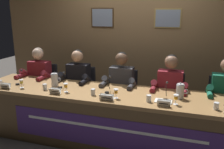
% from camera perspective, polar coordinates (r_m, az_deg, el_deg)
% --- Properties ---
extents(ground_plane, '(12.00, 12.00, 0.00)m').
position_cam_1_polar(ground_plane, '(3.68, 0.00, -15.15)').
color(ground_plane, '#4C4742').
extents(wall_back_panelled, '(5.21, 0.14, 2.60)m').
position_cam_1_polar(wall_back_panelled, '(4.49, 5.18, 7.84)').
color(wall_back_panelled, '#937047').
rests_on(wall_back_panelled, ground_plane).
extents(conference_table, '(4.01, 0.86, 0.75)m').
position_cam_1_polar(conference_table, '(3.35, -0.60, -8.37)').
color(conference_table, olive).
rests_on(conference_table, ground_plane).
extents(chair_far_left, '(0.44, 0.45, 0.90)m').
position_cam_1_polar(chair_far_left, '(4.62, -15.39, -3.44)').
color(chair_far_left, black).
rests_on(chair_far_left, ground_plane).
extents(panelist_far_left, '(0.51, 0.48, 1.23)m').
position_cam_1_polar(panelist_far_left, '(4.39, -17.03, -0.75)').
color(panelist_far_left, black).
rests_on(panelist_far_left, ground_plane).
extents(nameplate_far_left, '(0.16, 0.06, 0.08)m').
position_cam_1_polar(nameplate_far_left, '(3.83, -23.71, -2.45)').
color(nameplate_far_left, white).
rests_on(nameplate_far_left, conference_table).
extents(juice_glass_far_left, '(0.06, 0.06, 0.12)m').
position_cam_1_polar(juice_glass_far_left, '(3.77, -20.43, -1.68)').
color(juice_glass_far_left, white).
rests_on(juice_glass_far_left, conference_table).
extents(water_cup_far_left, '(0.06, 0.06, 0.08)m').
position_cam_1_polar(water_cup_far_left, '(4.00, -24.65, -1.88)').
color(water_cup_far_left, silver).
rests_on(water_cup_far_left, conference_table).
extents(microphone_far_left, '(0.06, 0.17, 0.22)m').
position_cam_1_polar(microphone_far_left, '(3.97, -20.94, -1.08)').
color(microphone_far_left, black).
rests_on(microphone_far_left, conference_table).
extents(chair_left, '(0.44, 0.45, 0.90)m').
position_cam_1_polar(chair_left, '(4.27, -6.99, -4.49)').
color(chair_left, black).
rests_on(chair_left, ground_plane).
extents(panelist_left, '(0.51, 0.48, 1.23)m').
position_cam_1_polar(panelist_left, '(4.02, -8.29, -1.64)').
color(panelist_left, black).
rests_on(panelist_left, ground_plane).
extents(nameplate_left, '(0.16, 0.06, 0.08)m').
position_cam_1_polar(nameplate_left, '(3.38, -13.20, -3.78)').
color(nameplate_left, white).
rests_on(nameplate_left, conference_table).
extents(juice_glass_left, '(0.06, 0.06, 0.12)m').
position_cam_1_polar(juice_glass_left, '(3.41, -10.75, -2.67)').
color(juice_glass_left, white).
rests_on(juice_glass_left, conference_table).
extents(water_cup_left, '(0.06, 0.06, 0.08)m').
position_cam_1_polar(water_cup_left, '(3.59, -15.41, -2.88)').
color(water_cup_left, silver).
rests_on(water_cup_left, conference_table).
extents(microphone_left, '(0.06, 0.17, 0.22)m').
position_cam_1_polar(microphone_left, '(3.63, -11.73, -1.84)').
color(microphone_left, black).
rests_on(microphone_left, conference_table).
extents(chair_center, '(0.44, 0.45, 0.90)m').
position_cam_1_polar(chair_center, '(4.03, 2.68, -5.58)').
color(chair_center, black).
rests_on(chair_center, ground_plane).
extents(panelist_center, '(0.51, 0.48, 1.23)m').
position_cam_1_polar(panelist_center, '(3.76, 1.93, -2.64)').
color(panelist_center, black).
rests_on(panelist_center, ground_plane).
extents(nameplate_center, '(0.18, 0.06, 0.08)m').
position_cam_1_polar(nameplate_center, '(3.05, -1.30, -5.37)').
color(nameplate_center, white).
rests_on(nameplate_center, conference_table).
extents(juice_glass_center, '(0.06, 0.06, 0.12)m').
position_cam_1_polar(juice_glass_center, '(3.11, 0.94, -4.07)').
color(juice_glass_center, white).
rests_on(juice_glass_center, conference_table).
extents(water_cup_center, '(0.06, 0.06, 0.08)m').
position_cam_1_polar(water_cup_center, '(3.25, -4.46, -4.19)').
color(water_cup_center, silver).
rests_on(water_cup_center, conference_table).
extents(microphone_center, '(0.06, 0.17, 0.22)m').
position_cam_1_polar(microphone_center, '(3.34, -0.95, -2.97)').
color(microphone_center, black).
rests_on(microphone_center, conference_table).
extents(chair_right, '(0.44, 0.45, 0.90)m').
position_cam_1_polar(chair_right, '(3.92, 13.27, -6.59)').
color(chair_right, black).
rests_on(chair_right, ground_plane).
extents(panelist_right, '(0.51, 0.48, 1.23)m').
position_cam_1_polar(panelist_right, '(3.64, 13.25, -3.63)').
color(panelist_right, black).
rests_on(panelist_right, ground_plane).
extents(nameplate_right, '(0.16, 0.06, 0.08)m').
position_cam_1_polar(nameplate_right, '(2.94, 12.01, -6.56)').
color(nameplate_right, white).
rests_on(nameplate_right, conference_table).
extents(juice_glass_right, '(0.06, 0.06, 0.12)m').
position_cam_1_polar(juice_glass_right, '(3.01, 14.72, -5.26)').
color(juice_glass_right, white).
rests_on(juice_glass_right, conference_table).
extents(water_cup_right, '(0.06, 0.06, 0.08)m').
position_cam_1_polar(water_cup_right, '(3.05, 8.60, -5.63)').
color(water_cup_right, silver).
rests_on(water_cup_right, conference_table).
extents(microphone_right, '(0.06, 0.17, 0.22)m').
position_cam_1_polar(microphone_right, '(3.14, 12.47, -4.49)').
color(microphone_right, black).
rests_on(microphone_right, conference_table).
extents(chair_far_right, '(0.44, 0.45, 0.90)m').
position_cam_1_polar(chair_far_right, '(3.94, 24.15, -7.40)').
color(chair_far_right, black).
rests_on(chair_far_right, ground_plane).
extents(water_cup_far_right, '(0.06, 0.06, 0.08)m').
position_cam_1_polar(water_cup_far_right, '(3.02, 23.18, -6.89)').
color(water_cup_far_right, silver).
rests_on(water_cup_far_right, conference_table).
extents(water_pitcher_left_side, '(0.15, 0.10, 0.21)m').
position_cam_1_polar(water_pitcher_left_side, '(3.72, -13.26, -1.19)').
color(water_pitcher_left_side, silver).
rests_on(water_pitcher_left_side, conference_table).
extents(water_pitcher_right_side, '(0.15, 0.10, 0.21)m').
position_cam_1_polar(water_pitcher_right_side, '(3.23, 15.65, -3.78)').
color(water_pitcher_right_side, silver).
rests_on(water_pitcher_right_side, conference_table).
extents(document_stack_right, '(0.21, 0.15, 0.01)m').
position_cam_1_polar(document_stack_right, '(3.09, 11.93, -6.10)').
color(document_stack_right, white).
rests_on(document_stack_right, conference_table).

